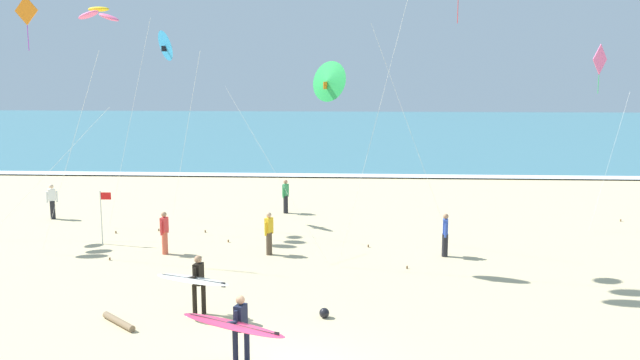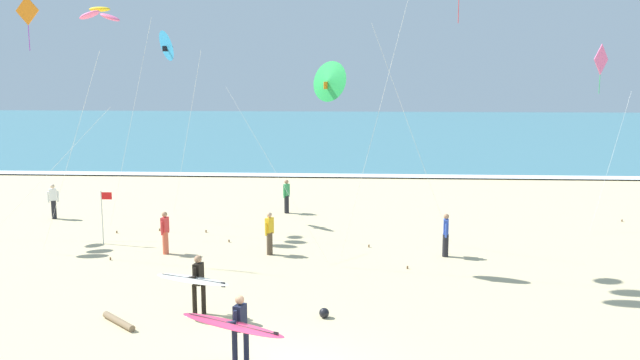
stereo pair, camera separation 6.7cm
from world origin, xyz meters
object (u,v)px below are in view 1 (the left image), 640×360
(surfer_lead, at_px, (196,280))
(bystander_white_top, at_px, (52,201))
(kite_diamond_rose_outer, at_px, (601,66))
(bystander_blue_top, at_px, (445,235))
(lifeguard_flag, at_px, (102,212))
(surfer_trailing, at_px, (237,326))
(bystander_yellow_top, at_px, (269,233))
(kite_delta_cobalt_high, at_px, (167,46))
(driftwood_log, at_px, (119,322))
(bystander_red_top, at_px, (165,233))
(bystander_green_top, at_px, (286,196))
(kite_delta_emerald_extra, at_px, (328,82))
(kite_diamond_amber_near, at_px, (30,24))
(beach_ball, at_px, (324,313))
(kite_arc_golden_close, at_px, (99,14))

(surfer_lead, relative_size, bystander_white_top, 1.36)
(kite_diamond_rose_outer, bearing_deg, bystander_blue_top, -148.35)
(surfer_lead, bearing_deg, lifeguard_flag, 125.34)
(surfer_trailing, relative_size, lifeguard_flag, 1.23)
(bystander_blue_top, bearing_deg, surfer_trailing, -121.05)
(bystander_yellow_top, bearing_deg, kite_delta_cobalt_high, 130.78)
(driftwood_log, bearing_deg, bystander_white_top, 120.32)
(lifeguard_flag, bearing_deg, bystander_yellow_top, -10.19)
(bystander_yellow_top, xyz_separation_m, bystander_red_top, (-3.83, -0.12, 0.00))
(bystander_green_top, bearing_deg, bystander_white_top, -170.15)
(bystander_yellow_top, bearing_deg, kite_delta_emerald_extra, -28.95)
(kite_delta_emerald_extra, height_order, driftwood_log, kite_delta_emerald_extra)
(kite_diamond_amber_near, xyz_separation_m, bystander_red_top, (4.44, 0.15, -7.48))
(bystander_blue_top, height_order, lifeguard_flag, lifeguard_flag)
(kite_diamond_rose_outer, distance_m, bystander_green_top, 14.66)
(bystander_green_top, bearing_deg, kite_delta_cobalt_high, -166.49)
(bystander_white_top, distance_m, lifeguard_flag, 5.77)
(beach_ball, bearing_deg, bystander_red_top, 134.78)
(bystander_blue_top, bearing_deg, kite_arc_golden_close, 164.60)
(kite_diamond_rose_outer, bearing_deg, surfer_trailing, -131.91)
(surfer_trailing, distance_m, bystander_blue_top, 11.43)
(kite_delta_emerald_extra, height_order, bystander_blue_top, kite_delta_emerald_extra)
(surfer_lead, distance_m, kite_delta_cobalt_high, 14.66)
(bystander_yellow_top, distance_m, bystander_red_top, 3.83)
(surfer_lead, height_order, kite_diamond_amber_near, kite_diamond_amber_near)
(kite_delta_cobalt_high, relative_size, lifeguard_flag, 3.99)
(bystander_green_top, height_order, lifeguard_flag, lifeguard_flag)
(bystander_yellow_top, distance_m, driftwood_log, 7.83)
(driftwood_log, bearing_deg, kite_delta_emerald_extra, 47.96)
(bystander_yellow_top, xyz_separation_m, beach_ball, (2.32, -6.32, -0.67))
(kite_arc_golden_close, xyz_separation_m, bystander_green_top, (7.21, 3.34, -8.08))
(beach_ball, bearing_deg, lifeguard_flag, 139.93)
(bystander_yellow_top, bearing_deg, bystander_green_top, 91.02)
(bystander_yellow_top, distance_m, beach_ball, 6.76)
(beach_ball, xyz_separation_m, driftwood_log, (-5.47, -0.82, -0.05))
(kite_diamond_amber_near, xyz_separation_m, bystander_white_top, (-2.23, 5.69, -7.48))
(bystander_red_top, bearing_deg, kite_diamond_rose_outer, 14.16)
(kite_diamond_rose_outer, bearing_deg, beach_ball, -135.38)
(beach_ball, bearing_deg, driftwood_log, -171.53)
(kite_diamond_amber_near, bearing_deg, kite_arc_golden_close, 77.41)
(kite_diamond_amber_near, relative_size, bystander_red_top, 5.81)
(kite_delta_cobalt_high, distance_m, bystander_yellow_top, 10.49)
(kite_diamond_amber_near, height_order, bystander_white_top, kite_diamond_amber_near)
(bystander_white_top, relative_size, driftwood_log, 1.07)
(bystander_red_top, relative_size, beach_ball, 5.68)
(bystander_white_top, xyz_separation_m, driftwood_log, (7.34, -12.55, -0.72))
(bystander_blue_top, relative_size, bystander_green_top, 1.00)
(kite_delta_emerald_extra, relative_size, bystander_yellow_top, 4.42)
(bystander_red_top, bearing_deg, driftwood_log, -84.48)
(kite_delta_cobalt_high, relative_size, bystander_green_top, 5.27)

